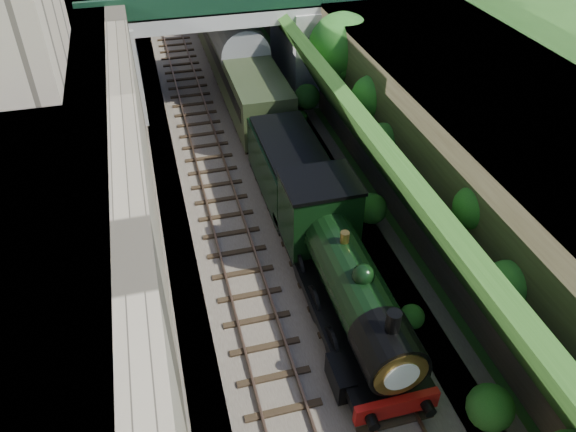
{
  "coord_description": "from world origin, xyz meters",
  "views": [
    {
      "loc": [
        -4.53,
        -9.23,
        15.78
      ],
      "look_at": [
        0.0,
        7.65,
        2.39
      ],
      "focal_mm": 35.0,
      "sensor_mm": 36.0,
      "label": 1
    }
  ],
  "objects_px": {
    "tree": "(343,48)",
    "tender": "(290,172)",
    "road_bridge": "(233,32)",
    "locomotive": "(344,274)"
  },
  "relations": [
    {
      "from": "tree",
      "to": "tender",
      "type": "xyz_separation_m",
      "value": [
        -4.71,
        -6.55,
        -3.03
      ]
    },
    {
      "from": "road_bridge",
      "to": "tender",
      "type": "relative_size",
      "value": 2.67
    },
    {
      "from": "road_bridge",
      "to": "tender",
      "type": "xyz_separation_m",
      "value": [
        0.26,
        -12.2,
        -2.46
      ]
    },
    {
      "from": "tender",
      "to": "road_bridge",
      "type": "bearing_deg",
      "value": 91.2
    },
    {
      "from": "road_bridge",
      "to": "tender",
      "type": "height_order",
      "value": "road_bridge"
    },
    {
      "from": "road_bridge",
      "to": "locomotive",
      "type": "height_order",
      "value": "road_bridge"
    },
    {
      "from": "road_bridge",
      "to": "locomotive",
      "type": "xyz_separation_m",
      "value": [
        0.26,
        -19.57,
        -2.18
      ]
    },
    {
      "from": "tree",
      "to": "locomotive",
      "type": "height_order",
      "value": "tree"
    },
    {
      "from": "locomotive",
      "to": "tender",
      "type": "height_order",
      "value": "locomotive"
    },
    {
      "from": "road_bridge",
      "to": "tree",
      "type": "xyz_separation_m",
      "value": [
        4.97,
        -5.66,
        0.57
      ]
    }
  ]
}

